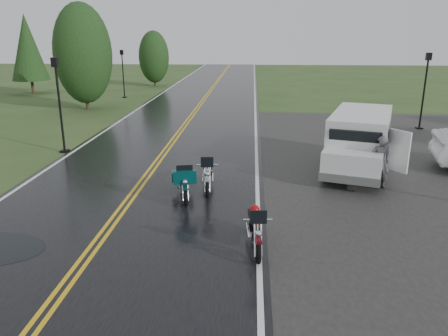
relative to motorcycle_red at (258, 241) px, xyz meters
name	(u,v)px	position (x,y,z in m)	size (l,w,h in m)	color
ground	(111,226)	(-3.77, 1.76, -0.58)	(120.00, 120.00, 0.00)	#2D471E
road	(176,137)	(-3.77, 11.76, -0.56)	(8.00, 100.00, 0.04)	black
motorcycle_red	(258,241)	(0.00, 0.00, 0.00)	(0.71, 1.96, 1.16)	#510911
motorcycle_teal	(185,188)	(-2.01, 3.08, 0.02)	(0.73, 2.02, 1.19)	#053B3D
motorcycle_silver	(207,180)	(-1.47, 3.80, 0.03)	(0.75, 2.05, 1.21)	#93979A
van_white	(328,151)	(2.34, 5.69, 0.47)	(2.01, 5.36, 2.11)	silver
person_at_van	(380,163)	(3.87, 5.11, 0.27)	(0.62, 0.41, 1.70)	#555459
lamp_post_near_left	(60,106)	(-7.96, 8.80, 1.37)	(0.33, 0.33, 3.89)	black
lamp_post_far_left	(123,74)	(-9.97, 24.71, 1.22)	(0.31, 0.31, 3.59)	black
lamp_post_far_right	(424,91)	(8.49, 14.45, 1.36)	(0.33, 0.33, 3.88)	black
tree_left_mid	(84,65)	(-10.89, 19.39, 2.25)	(3.62, 3.62, 5.66)	#1E3D19
tree_left_far	(154,63)	(-9.29, 32.56, 1.56)	(2.77, 2.77, 4.27)	#1E3D19
pine_left_far	(29,55)	(-18.23, 26.78, 2.46)	(2.92, 2.92, 6.09)	#1E3D19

